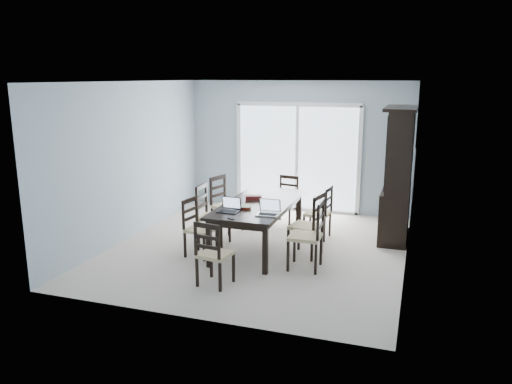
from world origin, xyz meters
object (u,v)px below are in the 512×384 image
(chair_left_far, at_px, (223,198))
(cell_phone, at_px, (231,218))
(laptop_silver, at_px, (268,212))
(chair_left_near, at_px, (196,221))
(dining_table, at_px, (259,207))
(chair_left_mid, at_px, (208,208))
(laptop_dark, at_px, (228,209))
(chair_right_far, at_px, (323,207))
(chair_end_far, at_px, (287,194))
(hot_tub, at_px, (271,176))
(china_hutch, at_px, (398,176))
(chair_right_near, at_px, (312,228))
(chair_end_near, at_px, (211,247))
(chair_right_mid, at_px, (312,219))
(game_box, at_px, (254,197))

(chair_left_far, bearing_deg, cell_phone, 42.77)
(laptop_silver, bearing_deg, chair_left_near, 174.08)
(chair_left_far, bearing_deg, dining_table, 68.88)
(chair_left_mid, distance_m, laptop_dark, 0.86)
(chair_right_far, xyz_separation_m, cell_phone, (-0.94, -1.80, 0.21))
(laptop_dark, height_order, laptop_silver, laptop_silver)
(chair_end_far, bearing_deg, cell_phone, 96.44)
(chair_left_near, relative_size, laptop_dark, 3.32)
(chair_left_far, relative_size, hot_tub, 0.56)
(china_hutch, xyz_separation_m, chair_left_far, (-2.92, -0.54, -0.48))
(chair_left_far, height_order, chair_right_near, chair_right_near)
(chair_left_near, xyz_separation_m, chair_end_far, (0.86, 2.14, -0.00))
(china_hutch, height_order, chair_left_near, china_hutch)
(laptop_silver, bearing_deg, laptop_dark, 178.77)
(dining_table, relative_size, china_hutch, 1.00)
(chair_right_far, distance_m, laptop_dark, 1.87)
(dining_table, height_order, chair_left_near, chair_left_near)
(chair_end_far, bearing_deg, hot_tub, -56.10)
(chair_left_near, bearing_deg, chair_end_near, 43.84)
(chair_right_near, distance_m, chair_end_far, 2.35)
(laptop_silver, relative_size, hot_tub, 0.16)
(chair_left_mid, height_order, cell_phone, chair_left_mid)
(laptop_dark, bearing_deg, chair_right_near, 4.90)
(dining_table, xyz_separation_m, china_hutch, (2.02, 1.25, 0.40))
(chair_left_near, height_order, laptop_silver, chair_left_near)
(china_hutch, xyz_separation_m, chair_right_near, (-1.04, -1.86, -0.46))
(laptop_dark, distance_m, laptop_silver, 0.60)
(chair_end_near, relative_size, hot_tub, 0.51)
(chair_end_near, distance_m, cell_phone, 0.66)
(chair_left_far, bearing_deg, chair_left_near, 21.00)
(chair_end_near, relative_size, cell_phone, 10.01)
(chair_left_far, bearing_deg, chair_right_mid, 82.15)
(chair_end_near, height_order, laptop_dark, chair_end_near)
(chair_left_mid, height_order, chair_right_near, chair_right_near)
(china_hutch, height_order, chair_end_far, china_hutch)
(chair_right_near, xyz_separation_m, hot_tub, (-1.84, 4.10, -0.15))
(chair_right_far, relative_size, game_box, 4.00)
(chair_left_mid, bearing_deg, chair_left_far, -176.64)
(chair_right_mid, height_order, chair_end_far, chair_right_mid)
(chair_right_mid, relative_size, chair_end_far, 1.11)
(chair_right_mid, relative_size, chair_right_far, 1.09)
(chair_right_mid, bearing_deg, chair_left_mid, 99.38)
(chair_right_far, height_order, chair_end_far, chair_right_far)
(chair_right_far, height_order, cell_phone, chair_right_far)
(chair_end_near, bearing_deg, laptop_silver, 73.04)
(chair_right_far, xyz_separation_m, laptop_silver, (-0.51, -1.46, 0.26))
(chair_right_far, height_order, game_box, chair_right_far)
(dining_table, relative_size, chair_end_near, 2.15)
(chair_left_near, xyz_separation_m, game_box, (0.67, 0.76, 0.24))
(chair_left_mid, xyz_separation_m, cell_phone, (0.75, -0.92, 0.15))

